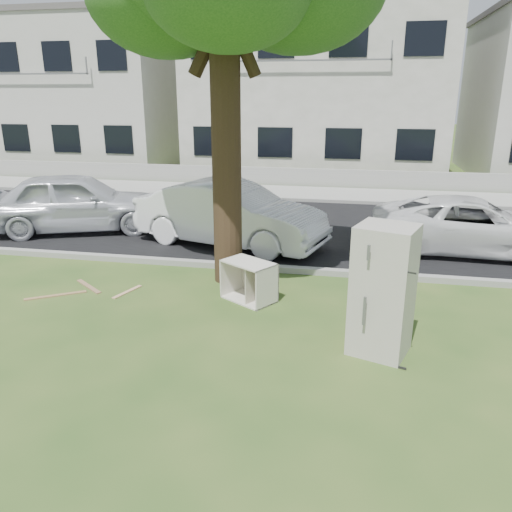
% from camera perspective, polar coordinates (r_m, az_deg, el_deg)
% --- Properties ---
extents(ground, '(120.00, 120.00, 0.00)m').
position_cam_1_polar(ground, '(8.10, -3.51, -7.30)').
color(ground, '#2B4E1C').
extents(road, '(120.00, 7.00, 0.01)m').
position_cam_1_polar(road, '(13.66, 2.83, 3.31)').
color(road, black).
rests_on(road, ground).
extents(kerb_near, '(120.00, 0.18, 0.12)m').
position_cam_1_polar(kerb_near, '(10.31, -0.09, -1.61)').
color(kerb_near, gray).
rests_on(kerb_near, ground).
extents(kerb_far, '(120.00, 0.18, 0.12)m').
position_cam_1_polar(kerb_far, '(17.09, 4.60, 6.24)').
color(kerb_far, gray).
rests_on(kerb_far, ground).
extents(sidewalk, '(120.00, 2.80, 0.01)m').
position_cam_1_polar(sidewalk, '(18.50, 5.13, 7.14)').
color(sidewalk, gray).
rests_on(sidewalk, ground).
extents(low_wall, '(120.00, 0.15, 0.70)m').
position_cam_1_polar(low_wall, '(20.01, 5.67, 8.94)').
color(low_wall, gray).
rests_on(low_wall, ground).
extents(townhouse_left, '(10.20, 8.16, 7.04)m').
position_cam_1_polar(townhouse_left, '(28.24, -19.19, 17.16)').
color(townhouse_left, beige).
rests_on(townhouse_left, ground).
extents(townhouse_center, '(11.22, 8.16, 7.44)m').
position_cam_1_polar(townhouse_center, '(24.65, 7.13, 18.45)').
color(townhouse_center, silver).
rests_on(townhouse_center, ground).
extents(fridge, '(0.94, 0.90, 1.83)m').
position_cam_1_polar(fridge, '(7.01, 14.30, -3.85)').
color(fridge, beige).
rests_on(fridge, ground).
extents(cabinet, '(1.06, 0.96, 0.70)m').
position_cam_1_polar(cabinet, '(8.72, -0.81, -2.88)').
color(cabinet, beige).
rests_on(cabinet, ground).
extents(plank_a, '(0.93, 0.65, 0.02)m').
position_cam_1_polar(plank_a, '(9.69, -21.91, -4.21)').
color(plank_a, '#977449').
rests_on(plank_a, ground).
extents(plank_b, '(0.77, 0.62, 0.02)m').
position_cam_1_polar(plank_b, '(9.92, -18.58, -3.31)').
color(plank_b, '#936F4C').
rests_on(plank_b, ground).
extents(plank_c, '(0.29, 0.70, 0.02)m').
position_cam_1_polar(plank_c, '(9.46, -14.49, -3.99)').
color(plank_c, tan).
rests_on(plank_c, ground).
extents(car_center, '(4.86, 2.82, 1.51)m').
position_cam_1_polar(car_center, '(11.87, -3.01, 4.80)').
color(car_center, white).
rests_on(car_center, ground).
extents(car_right, '(4.59, 2.28, 1.25)m').
position_cam_1_polar(car_right, '(12.35, 23.60, 3.21)').
color(car_right, silver).
rests_on(car_right, ground).
extents(car_left, '(4.94, 3.35, 1.56)m').
position_cam_1_polar(car_left, '(13.95, -19.85, 5.85)').
color(car_left, silver).
rests_on(car_left, ground).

